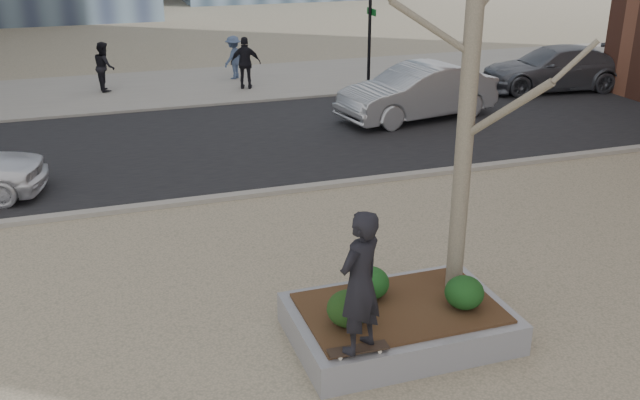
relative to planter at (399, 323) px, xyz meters
name	(u,v)px	position (x,y,z in m)	size (l,w,h in m)	color
ground	(332,349)	(-1.00, 0.00, -0.23)	(120.00, 120.00, 0.00)	tan
street	(204,144)	(-1.00, 10.00, -0.21)	(60.00, 8.00, 0.02)	black
far_sidewalk	(169,87)	(-1.00, 17.00, -0.21)	(60.00, 6.00, 0.02)	gray
planter	(399,323)	(0.00, 0.00, 0.00)	(3.00, 2.00, 0.45)	gray
planter_mulch	(400,308)	(0.00, 0.00, 0.25)	(2.70, 1.70, 0.04)	#382314
sycamore_tree	(471,62)	(1.00, 0.30, 3.56)	(2.80, 2.80, 6.60)	gray
shrub_left	(348,309)	(-0.85, -0.21, 0.51)	(0.57, 0.57, 0.48)	black
shrub_middle	(370,283)	(-0.29, 0.38, 0.50)	(0.54, 0.54, 0.46)	#133C17
shrub_right	(464,293)	(0.83, -0.29, 0.50)	(0.54, 0.54, 0.46)	#133C16
skateboard	(358,351)	(-0.94, -0.82, 0.26)	(0.78, 0.20, 0.07)	black
skateboarder	(360,283)	(-0.94, -0.82, 1.23)	(0.68, 0.44, 1.86)	black
car_silver	(417,92)	(5.36, 10.54, 0.58)	(1.66, 4.75, 1.56)	#9C9FA4
car_third	(553,68)	(11.39, 12.45, 0.52)	(2.04, 5.02, 1.46)	#545760
pedestrian_a	(104,66)	(-3.07, 17.14, 0.62)	(0.80, 0.62, 1.65)	black
pedestrian_b	(233,57)	(1.47, 17.66, 0.57)	(1.00, 0.57, 1.54)	#425578
pedestrian_c	(246,63)	(1.52, 15.94, 0.68)	(1.03, 0.43, 1.76)	black
traffic_light_far	(370,23)	(5.50, 14.60, 2.02)	(0.60, 2.48, 4.50)	black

